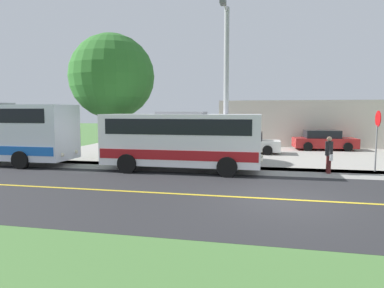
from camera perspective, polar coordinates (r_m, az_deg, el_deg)
The scene contains 13 objects.
ground_plane at distance 11.48m, azimuth 14.80°, elevation -9.04°, with size 120.00×120.00×0.00m, color #477238.
road_surface at distance 11.48m, azimuth 14.80°, elevation -9.02°, with size 8.00×100.00×0.01m, color #28282B.
sidewalk at distance 16.56m, azimuth 13.87°, elevation -4.51°, with size 2.40×100.00×0.01m, color gray.
parking_lot_surface at distance 23.95m, azimuth 20.46°, elevation -1.60°, with size 14.00×36.00×0.01m, color #9E9991.
road_centre_line at distance 11.48m, azimuth 14.80°, elevation -9.00°, with size 0.16×100.00×0.00m, color gold.
shuttle_bus_front at distance 16.15m, azimuth -1.69°, elevation 0.98°, with size 2.77×7.54×2.83m.
pedestrian_with_bags at distance 16.73m, azimuth 22.14°, elevation -1.51°, with size 0.72×0.34×1.70m.
stop_sign at distance 18.01m, azimuth 28.81°, elevation 2.05°, with size 0.76×0.07×2.88m.
street_light_pole at distance 16.11m, azimuth 5.75°, elevation 10.42°, with size 1.97×0.24×7.64m.
parked_car_near at distance 23.26m, azimuth 9.16°, elevation 0.18°, with size 2.07×4.43×1.45m.
parked_car_far at distance 26.65m, azimuth 21.36°, elevation 0.55°, with size 2.31×4.54×1.45m.
tree_curbside at distance 20.49m, azimuth -13.34°, elevation 10.99°, with size 4.89×4.89×7.29m.
commercial_building at distance 32.83m, azimuth 19.76°, elevation 3.52°, with size 10.00×16.05×3.69m, color beige.
Camera 1 is at (11.09, -0.64, 2.87)m, focal length 31.58 mm.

